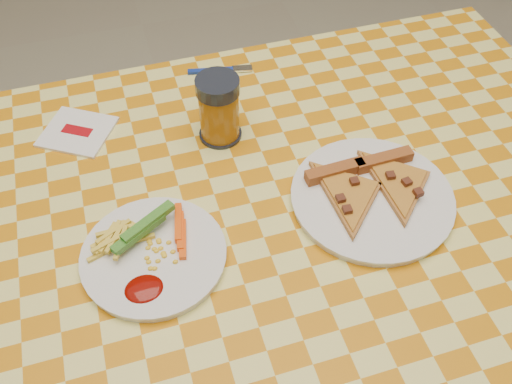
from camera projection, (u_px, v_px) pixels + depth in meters
table at (257, 247)px, 0.94m from camera, size 1.28×0.88×0.76m
plate_left at (154, 257)px, 0.83m from camera, size 0.24×0.24×0.01m
plate_right at (372, 199)px, 0.91m from camera, size 0.31×0.31×0.01m
fries_veggies at (145, 244)px, 0.83m from camera, size 0.17×0.15×0.04m
pizza_slices at (371, 186)px, 0.91m from camera, size 0.21×0.20×0.02m
drink_glass at (219, 109)px, 0.97m from camera, size 0.08×0.08×0.12m
napkin at (77, 132)px, 1.01m from camera, size 0.15×0.15×0.01m
fork at (221, 70)px, 1.13m from camera, size 0.13×0.04×0.01m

